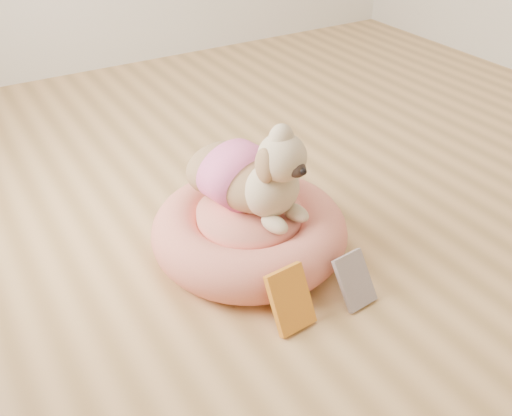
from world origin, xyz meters
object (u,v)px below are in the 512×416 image
pet_bed (249,231)px  book_white (355,280)px  dog (251,160)px  book_yellow (291,299)px

pet_bed → book_white: bearing=-68.2°
dog → book_white: 0.57m
dog → book_yellow: size_ratio=2.52×
book_white → dog: bearing=102.7°
pet_bed → book_yellow: bearing=-101.4°
book_yellow → dog: bearing=71.9°
pet_bed → book_white: pet_bed is taller
pet_bed → book_yellow: (-0.08, -0.41, 0.01)m
book_yellow → book_white: bearing=-9.0°
book_yellow → book_white: size_ratio=1.11×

